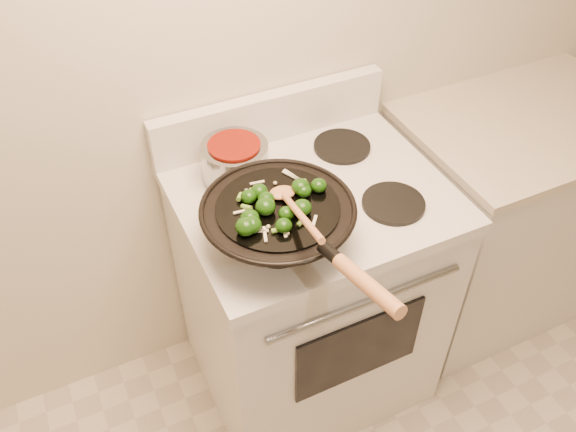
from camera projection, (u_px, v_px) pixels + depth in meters
name	position (u px, v px, depth m)	size (l,w,h in m)	color
stove	(309.00, 291.00, 2.09)	(0.78, 0.67, 1.08)	silver
counter_unit	(504.00, 215.00, 2.39)	(0.86, 0.62, 0.91)	silver
wok	(279.00, 223.00, 1.56)	(0.40, 0.66, 0.21)	black
stirfry	(276.00, 206.00, 1.51)	(0.28, 0.24, 0.05)	#123608
wooden_spoon	(292.00, 205.00, 1.48)	(0.08, 0.31, 0.11)	#B37246
saucepan	(235.00, 161.00, 1.77)	(0.20, 0.32, 0.12)	gray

